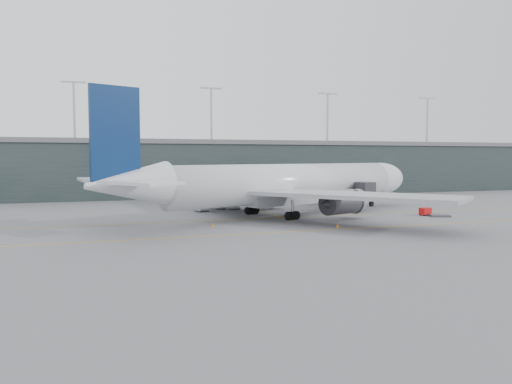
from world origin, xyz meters
name	(u,v)px	position (x,y,z in m)	size (l,w,h in m)	color
ground	(248,216)	(0.00, 0.00, 0.00)	(320.00, 320.00, 0.00)	slate
taxiline_a	(255,219)	(0.00, -4.00, 0.01)	(160.00, 0.25, 0.02)	#CB9413
taxiline_b	(290,232)	(0.00, -20.00, 0.01)	(160.00, 0.25, 0.02)	#CB9413
taxiline_lead_main	(242,205)	(5.00, 20.00, 0.01)	(0.25, 60.00, 0.02)	#CB9413
terminal	(187,167)	(0.00, 58.00, 7.62)	(240.00, 36.00, 29.00)	#1F2A2A
main_aircraft	(287,184)	(7.20, -1.18, 5.73)	(69.94, 64.64, 20.42)	silver
jet_bridge	(305,184)	(20.78, 21.16, 4.37)	(10.78, 44.26, 5.84)	#28282D
gse_cart	(425,211)	(30.97, -9.40, 0.78)	(2.30, 1.74, 1.40)	red
baggage_dolly	(439,215)	(32.32, -11.64, 0.20)	(3.31, 2.65, 0.33)	#3E3F44
uld_a	(202,206)	(-6.39, 9.28, 1.07)	(2.77, 2.54, 2.03)	#39383E
uld_b	(221,205)	(-1.66, 12.56, 0.87)	(2.00, 1.69, 1.65)	#39383E
uld_c	(234,205)	(0.77, 11.37, 0.99)	(2.42, 2.12, 1.89)	#39383E
cone_nose	(421,210)	(33.88, -4.22, 0.40)	(0.50, 0.50, 0.80)	#FE450E
cone_wing_stbd	(338,225)	(8.48, -18.19, 0.37)	(0.46, 0.46, 0.74)	orange
cone_wing_port	(272,206)	(9.41, 12.63, 0.32)	(0.40, 0.40, 0.64)	red
cone_tail	(212,224)	(-9.26, -11.22, 0.33)	(0.42, 0.42, 0.66)	#D2690B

